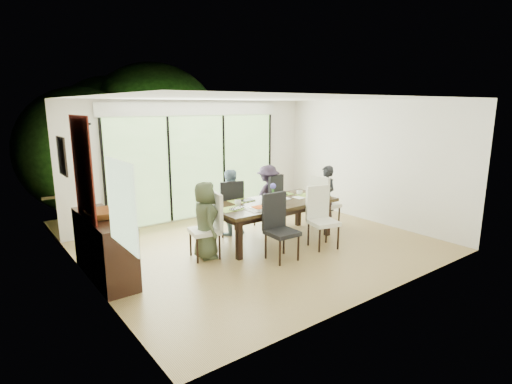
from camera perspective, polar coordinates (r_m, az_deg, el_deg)
floor at (r=7.52m, az=1.16°, el=-7.83°), size 6.00×5.00×0.01m
ceiling at (r=7.06m, az=1.25°, el=13.29°), size 6.00×5.00×0.01m
wall_back at (r=9.25m, az=-8.47°, el=4.50°), size 6.00×0.02×2.70m
wall_front at (r=5.46m, az=17.70°, el=-1.33°), size 6.00×0.02×2.70m
wall_left at (r=5.84m, az=-22.70°, el=-0.84°), size 0.02×5.00×2.70m
wall_right at (r=9.31m, az=15.97°, el=4.21°), size 0.02×5.00×2.70m
glass_doors at (r=9.24m, az=-8.32°, el=3.56°), size 4.20×0.02×2.30m
blinds_header at (r=9.12m, az=-8.55°, el=11.64°), size 4.40×0.06×0.28m
mullion_a at (r=8.44m, az=-20.89°, el=2.05°), size 0.05×0.04×2.30m
mullion_b at (r=8.92m, az=-12.24°, el=3.10°), size 0.05×0.04×2.30m
mullion_c at (r=9.58m, az=-4.62°, el=3.95°), size 0.05×0.04×2.30m
mullion_d at (r=10.39m, az=1.94°, el=4.64°), size 0.05×0.04×2.30m
side_window at (r=4.69m, az=-18.66°, el=-1.68°), size 0.02×0.90×1.00m
deck at (r=10.30m, az=-10.61°, el=-2.73°), size 6.00×1.80×0.10m
rail_top at (r=10.87m, az=-12.62°, el=1.22°), size 6.00×0.08×0.06m
foliage_left at (r=11.11m, az=-23.52°, el=5.38°), size 3.20×3.20×3.20m
foliage_mid at (r=12.33m, az=-14.31°, el=8.28°), size 4.00×4.00×4.00m
foliage_right at (r=12.50m, az=-5.07°, el=6.17°), size 2.80×2.80×2.80m
foliage_far at (r=12.66m, az=-19.71°, el=7.22°), size 3.60×3.60×3.60m
table_top at (r=7.65m, az=2.38°, el=-1.61°), size 2.49×1.14×0.06m
table_apron at (r=7.67m, az=2.37°, el=-2.28°), size 2.28×0.93×0.10m
table_leg_fl at (r=6.81m, az=-2.44°, el=-6.79°), size 0.09×0.09×0.71m
table_leg_fr at (r=8.17m, az=10.17°, el=-3.71°), size 0.09×0.09×0.71m
table_leg_bl at (r=7.50m, az=-6.18°, el=-5.04°), size 0.09×0.09×0.71m
table_leg_br at (r=8.75m, az=6.05°, el=-2.51°), size 0.09×0.09×0.71m
chair_left_end at (r=6.88m, az=-7.39°, el=-4.82°), size 0.56×0.56×1.14m
chair_right_end at (r=8.69m, az=10.05°, el=-1.28°), size 0.50×0.50×1.14m
chair_far_left at (r=8.10m, az=-3.92°, el=-2.12°), size 0.58×0.58×1.14m
chair_far_right at (r=8.67m, az=1.63°, el=-1.14°), size 0.58×0.58×1.14m
chair_near_left at (r=6.74m, az=3.76°, el=-5.09°), size 0.49×0.49×1.14m
chair_near_right at (r=7.41m, az=9.65°, el=-3.64°), size 0.58×0.58×1.14m
person_left_end at (r=6.86m, az=-7.27°, el=-4.01°), size 0.53×0.70×1.34m
person_right_end at (r=8.66m, az=9.98°, el=-0.67°), size 0.51×0.69×1.34m
person_far_left at (r=8.06m, az=-3.85°, el=-1.47°), size 0.65×0.43×1.34m
person_far_right at (r=8.63m, az=1.71°, el=-0.52°), size 0.63×0.40×1.34m
placemat_left at (r=7.09m, az=-3.57°, el=-2.44°), size 0.46×0.33×0.01m
placemat_right at (r=8.26m, az=7.49°, el=-0.41°), size 0.46×0.33×0.01m
placemat_far_l at (r=7.69m, az=-2.11°, el=-1.27°), size 0.46×0.33×0.01m
placemat_far_r at (r=8.28m, az=3.57°, el=-0.30°), size 0.46×0.33×0.01m
placemat_paper at (r=7.08m, az=0.47°, el=-2.45°), size 0.46×0.33×0.01m
tablet_far_l at (r=7.70m, az=-1.29°, el=-1.17°), size 0.27×0.19×0.01m
tablet_far_r at (r=8.21m, az=3.54°, el=-0.35°), size 0.25×0.18×0.01m
papers at (r=8.06m, az=6.46°, el=-0.72°), size 0.31×0.23×0.00m
platter_base at (r=7.08m, az=0.47°, el=-2.33°), size 0.27×0.27×0.02m
platter_snacks at (r=7.07m, az=0.47°, el=-2.18°), size 0.21×0.21×0.01m
vase at (r=7.70m, az=2.44°, el=-0.81°), size 0.08×0.08×0.12m
hyacinth_stems at (r=7.67m, az=2.45°, el=0.10°), size 0.04×0.04×0.17m
hyacinth_blooms at (r=7.65m, az=2.45°, el=0.86°), size 0.11×0.11×0.11m
laptop at (r=7.06m, az=-2.45°, el=-2.41°), size 0.40×0.33×0.03m
cup_a at (r=7.34m, az=-2.60°, el=-1.56°), size 0.18×0.18×0.10m
cup_b at (r=7.65m, az=3.73°, el=-1.01°), size 0.15×0.15×0.10m
cup_c at (r=8.22m, az=6.26°, el=-0.11°), size 0.13×0.13×0.10m
book at (r=7.83m, az=3.57°, el=-0.98°), size 0.20×0.26×0.02m
sideboard at (r=6.52m, az=-20.85°, el=-7.36°), size 0.48×1.70×0.96m
bowl at (r=6.27m, az=-20.96°, el=-2.96°), size 0.51×0.51×0.12m
candlestick_base at (r=6.70m, az=-22.02°, el=-2.45°), size 0.11×0.11×0.04m
candlestick_shaft at (r=6.58m, az=-22.49°, el=3.21°), size 0.03×0.03×1.33m
candlestick_pan at (r=6.52m, az=-22.96°, el=8.95°), size 0.11×0.11×0.03m
candle at (r=6.51m, az=-23.01°, el=9.51°), size 0.04×0.04×0.11m
tapestry at (r=6.18m, az=-23.55°, el=3.06°), size 0.02×1.00×1.50m
art_frame at (r=7.43m, az=-25.99°, el=4.63°), size 0.03×0.55×0.65m
art_canvas at (r=7.43m, az=-25.84°, el=4.65°), size 0.01×0.45×0.55m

